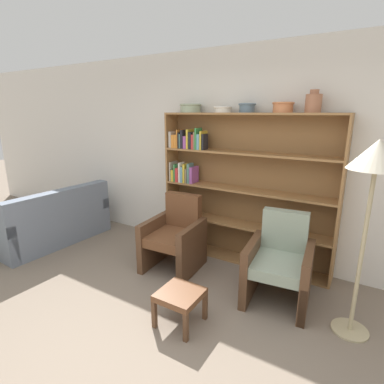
{
  "coord_description": "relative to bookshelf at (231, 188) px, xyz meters",
  "views": [
    {
      "loc": [
        1.43,
        -1.37,
        1.94
      ],
      "look_at": [
        -0.51,
        1.81,
        0.95
      ],
      "focal_mm": 28.0,
      "sensor_mm": 36.0,
      "label": 1
    }
  ],
  "objects": [
    {
      "name": "armchair_leather",
      "position": [
        -0.48,
        -0.63,
        -0.57
      ],
      "size": [
        0.68,
        0.72,
        0.92
      ],
      "rotation": [
        0.0,
        0.0,
        3.21
      ],
      "color": "brown",
      "rests_on": "ground"
    },
    {
      "name": "floor_lamp",
      "position": [
        1.57,
        -0.79,
        0.55
      ],
      "size": [
        0.43,
        0.43,
        1.75
      ],
      "color": "tan",
      "rests_on": "ground"
    },
    {
      "name": "footstool",
      "position": [
        0.18,
        -1.51,
        -0.7
      ],
      "size": [
        0.39,
        0.39,
        0.33
      ],
      "color": "brown",
      "rests_on": "ground"
    },
    {
      "name": "bowl_terracotta",
      "position": [
        -0.62,
        -0.02,
        1.02
      ],
      "size": [
        0.29,
        0.29,
        0.11
      ],
      "color": "gray",
      "rests_on": "bookshelf"
    },
    {
      "name": "vase_tall",
      "position": [
        0.92,
        -0.02,
        1.06
      ],
      "size": [
        0.17,
        0.17,
        0.24
      ],
      "color": "#A36647",
      "rests_on": "bookshelf"
    },
    {
      "name": "wall_back",
      "position": [
        0.12,
        0.17,
        0.39
      ],
      "size": [
        12.0,
        0.06,
        2.75
      ],
      "color": "silver",
      "rests_on": "ground"
    },
    {
      "name": "bowl_slate",
      "position": [
        0.18,
        -0.02,
        1.02
      ],
      "size": [
        0.21,
        0.21,
        0.11
      ],
      "color": "slate",
      "rests_on": "bookshelf"
    },
    {
      "name": "bookshelf",
      "position": [
        0.0,
        0.0,
        0.0
      ],
      "size": [
        2.26,
        0.3,
        1.94
      ],
      "color": "olive",
      "rests_on": "ground"
    },
    {
      "name": "bowl_brass",
      "position": [
        -0.14,
        -0.02,
        1.0
      ],
      "size": [
        0.23,
        0.23,
        0.07
      ],
      "color": "silver",
      "rests_on": "bookshelf"
    },
    {
      "name": "bowl_cream",
      "position": [
        0.6,
        -0.02,
        1.02
      ],
      "size": [
        0.24,
        0.24,
        0.11
      ],
      "color": "#C67547",
      "rests_on": "bookshelf"
    },
    {
      "name": "ground_plane",
      "position": [
        0.12,
        -2.17,
        -0.98
      ],
      "size": [
        24.0,
        24.0,
        0.0
      ],
      "primitive_type": "plane",
      "color": "#7A6B5B"
    },
    {
      "name": "couch",
      "position": [
        -2.56,
        -0.96,
        -0.69
      ],
      "size": [
        0.95,
        1.67,
        0.85
      ],
      "rotation": [
        0.0,
        0.0,
        1.53
      ],
      "color": "slate",
      "rests_on": "ground"
    },
    {
      "name": "armchair_cushioned",
      "position": [
        0.85,
        -0.63,
        -0.57
      ],
      "size": [
        0.71,
        0.74,
        0.92
      ],
      "rotation": [
        0.0,
        0.0,
        3.25
      ],
      "color": "brown",
      "rests_on": "ground"
    }
  ]
}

